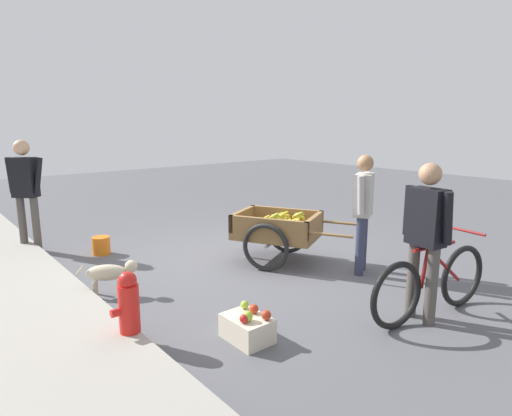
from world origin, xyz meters
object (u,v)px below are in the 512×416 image
(cyclist_person, at_px, (426,229))
(bystander_person, at_px, (25,185))
(fruit_cart, at_px, (277,231))
(plastic_bucket, at_px, (101,245))
(apple_crate, at_px, (248,327))
(fire_hydrant, at_px, (129,309))
(vendor_person, at_px, (363,204))
(bicycle, at_px, (432,283))
(dog, at_px, (110,272))

(cyclist_person, relative_size, bystander_person, 0.93)
(fruit_cart, distance_m, cyclist_person, 2.30)
(plastic_bucket, bearing_deg, cyclist_person, -158.54)
(apple_crate, bearing_deg, fruit_cart, -49.04)
(fire_hydrant, bearing_deg, vendor_person, -92.42)
(plastic_bucket, bearing_deg, bicycle, -156.87)
(cyclist_person, bearing_deg, bystander_person, 25.50)
(vendor_person, distance_m, apple_crate, 2.41)
(dog, relative_size, fire_hydrant, 0.88)
(cyclist_person, relative_size, plastic_bucket, 5.88)
(plastic_bucket, height_order, bystander_person, bystander_person)
(fire_hydrant, bearing_deg, plastic_bucket, -15.49)
(plastic_bucket, xyz_separation_m, apple_crate, (-3.37, -0.07, -0.01))
(cyclist_person, xyz_separation_m, plastic_bucket, (4.13, 1.63, -0.79))
(fruit_cart, xyz_separation_m, vendor_person, (-1.01, -0.53, 0.46))
(bicycle, distance_m, dog, 3.41)
(plastic_bucket, distance_m, bystander_person, 1.43)
(bicycle, xyz_separation_m, cyclist_person, (0.02, 0.15, 0.57))
(bicycle, xyz_separation_m, apple_crate, (0.79, 1.70, -0.23))
(dog, height_order, plastic_bucket, dog)
(fruit_cart, bearing_deg, plastic_bucket, 43.10)
(dog, distance_m, plastic_bucket, 1.67)
(bicycle, height_order, fire_hydrant, bicycle)
(fire_hydrant, bearing_deg, bystander_person, -0.29)
(vendor_person, height_order, cyclist_person, cyclist_person)
(vendor_person, height_order, apple_crate, vendor_person)
(cyclist_person, height_order, plastic_bucket, cyclist_person)
(fire_hydrant, relative_size, apple_crate, 1.52)
(dog, height_order, bystander_person, bystander_person)
(cyclist_person, bearing_deg, fire_hydrant, 60.45)
(dog, relative_size, apple_crate, 1.34)
(fruit_cart, bearing_deg, bystander_person, 42.64)
(dog, relative_size, plastic_bucket, 2.24)
(fruit_cart, relative_size, cyclist_person, 1.17)
(bicycle, xyz_separation_m, plastic_bucket, (4.16, 1.78, -0.22))
(cyclist_person, bearing_deg, plastic_bucket, 21.46)
(dog, bearing_deg, bystander_person, 6.36)
(bicycle, bearing_deg, apple_crate, 65.20)
(vendor_person, relative_size, apple_crate, 3.45)
(vendor_person, distance_m, bicycle, 1.46)
(fruit_cart, height_order, fire_hydrant, fruit_cart)
(cyclist_person, distance_m, plastic_bucket, 4.51)
(plastic_bucket, distance_m, apple_crate, 3.37)
(vendor_person, height_order, bicycle, vendor_person)
(vendor_person, bearing_deg, dog, 64.84)
(fruit_cart, bearing_deg, vendor_person, -152.20)
(apple_crate, distance_m, bystander_person, 4.38)
(vendor_person, relative_size, cyclist_person, 0.98)
(apple_crate, bearing_deg, fire_hydrant, 54.87)
(fruit_cart, relative_size, bicycle, 1.10)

